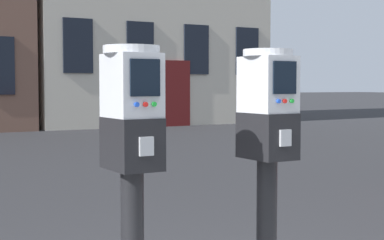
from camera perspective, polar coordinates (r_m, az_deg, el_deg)
parking_meter_near_kerb at (r=2.33m, az=-5.68°, el=-3.21°), size 0.22×0.25×1.33m
parking_meter_twin_adjacent at (r=2.65m, az=7.14°, el=-2.36°), size 0.22×0.25×1.34m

